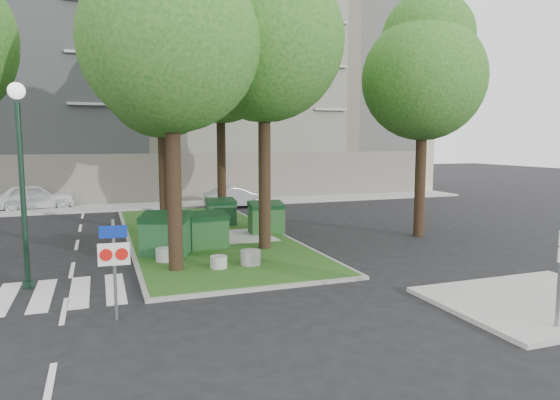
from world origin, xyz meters
name	(u,v)px	position (x,y,z in m)	size (l,w,h in m)	color
ground	(247,291)	(0.00, 0.00, 0.00)	(120.00, 120.00, 0.00)	black
median_island	(205,235)	(0.50, 8.00, 0.06)	(6.00, 16.00, 0.12)	#244B15
median_kerb	(205,235)	(0.50, 8.00, 0.05)	(6.30, 16.30, 0.10)	gray
sidewalk_corner	(540,302)	(6.50, -3.50, 0.06)	(5.00, 4.00, 0.12)	#999993
building_sidewalk	(162,205)	(0.00, 18.50, 0.06)	(42.00, 3.00, 0.12)	#999993
zebra_crossing	(98,290)	(-3.75, 1.50, 0.01)	(5.00, 3.00, 0.01)	silver
apartment_building	(147,86)	(0.00, 26.00, 8.00)	(41.00, 12.00, 16.00)	tan
tree_median_near_left	(173,25)	(-1.41, 2.56, 7.32)	(5.20, 5.20, 10.53)	black
tree_median_near_right	(266,26)	(2.09, 4.56, 7.99)	(5.60, 5.60, 11.46)	black
tree_median_mid	(163,69)	(-0.91, 9.06, 6.98)	(4.80, 4.80, 9.99)	black
tree_median_far	(221,52)	(2.29, 12.06, 8.32)	(5.80, 5.80, 11.93)	black
tree_street_right	(425,67)	(9.09, 5.06, 6.98)	(5.00, 5.00, 10.06)	black
dumpster_a	(165,234)	(-1.54, 4.63, 0.83)	(1.89, 1.63, 1.47)	#103D1A
dumpster_b	(207,230)	(0.06, 5.31, 0.75)	(1.48, 1.09, 1.32)	#113A11
dumpster_c	(221,212)	(1.66, 9.95, 0.72)	(1.35, 0.95, 1.24)	black
dumpster_d	(266,218)	(3.00, 7.32, 0.76)	(1.51, 1.11, 1.34)	#144013
bollard_left	(165,255)	(-1.68, 3.70, 0.33)	(0.59, 0.59, 0.42)	gray
bollard_right	(251,257)	(0.80, 2.31, 0.35)	(0.63, 0.63, 0.45)	gray
bollard_mid	(219,262)	(-0.24, 2.23, 0.31)	(0.52, 0.52, 0.37)	#989893
litter_bin	(224,217)	(1.81, 10.09, 0.44)	(0.36, 0.36, 0.64)	orange
street_lamp	(21,161)	(-5.53, 2.36, 3.47)	(0.44, 0.44, 5.52)	black
traffic_sign_pole	(114,256)	(-3.35, -1.05, 1.47)	(0.69, 0.09, 2.29)	slate
car_white	(34,197)	(-7.18, 19.50, 0.76)	(1.79, 4.46, 1.52)	white
car_silver	(236,197)	(4.10, 16.37, 0.63)	(1.34, 3.84, 1.27)	#A3A6AB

